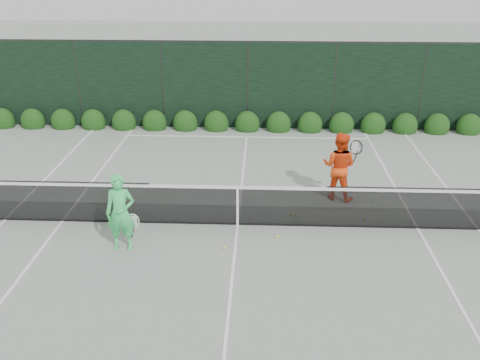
{
  "coord_description": "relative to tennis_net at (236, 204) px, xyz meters",
  "views": [
    {
      "loc": [
        0.54,
        -10.95,
        5.79
      ],
      "look_at": [
        0.04,
        0.3,
        1.0
      ],
      "focal_mm": 40.0,
      "sensor_mm": 36.0,
      "label": 1
    }
  ],
  "objects": [
    {
      "name": "tennis_balls",
      "position": [
        0.65,
        -0.01,
        -0.5
      ],
      "size": [
        5.52,
        1.69,
        0.07
      ],
      "color": "#CEEA34",
      "rests_on": "ground"
    },
    {
      "name": "tennis_net",
      "position": [
        0.0,
        0.0,
        0.0
      ],
      "size": [
        12.9,
        0.1,
        1.07
      ],
      "color": "black",
      "rests_on": "ground"
    },
    {
      "name": "court_lines",
      "position": [
        0.02,
        0.0,
        -0.53
      ],
      "size": [
        11.03,
        23.83,
        0.01
      ],
      "color": "white",
      "rests_on": "ground"
    },
    {
      "name": "windscreen_fence",
      "position": [
        0.02,
        -2.71,
        0.98
      ],
      "size": [
        32.0,
        21.07,
        3.06
      ],
      "color": "black",
      "rests_on": "ground"
    },
    {
      "name": "ground",
      "position": [
        0.02,
        0.0,
        -0.53
      ],
      "size": [
        80.0,
        80.0,
        0.0
      ],
      "primitive_type": "plane",
      "color": "gray",
      "rests_on": "ground"
    },
    {
      "name": "player_man",
      "position": [
        2.49,
        1.57,
        0.35
      ],
      "size": [
        1.05,
        0.95,
        1.75
      ],
      "rotation": [
        0.0,
        0.0,
        2.73
      ],
      "color": "#FF4A15",
      "rests_on": "ground"
    },
    {
      "name": "player_woman",
      "position": [
        -2.35,
        -1.15,
        0.31
      ],
      "size": [
        0.66,
        0.43,
        1.68
      ],
      "rotation": [
        0.0,
        0.0,
        0.04
      ],
      "color": "#3FD96E",
      "rests_on": "ground"
    },
    {
      "name": "hedge_row",
      "position": [
        0.02,
        7.15,
        -0.3
      ],
      "size": [
        31.66,
        0.65,
        0.94
      ],
      "color": "#11370F",
      "rests_on": "ground"
    }
  ]
}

